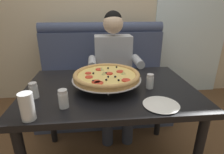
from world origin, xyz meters
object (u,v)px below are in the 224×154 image
shaker_pepper_flakes (63,100)px  plate_near_left (161,104)px  shaker_parmesan (34,91)px  booth_bench (104,83)px  pizza (107,76)px  dining_table (110,98)px  diner_main (114,66)px  drinking_glass (27,108)px  shaker_oregano (150,82)px

shaker_pepper_flakes → plate_near_left: shaker_pepper_flakes is taller
shaker_pepper_flakes → shaker_parmesan: size_ratio=1.09×
booth_bench → pizza: bearing=-91.3°
dining_table → shaker_pepper_flakes: (-0.29, -0.26, 0.14)m
diner_main → shaker_pepper_flakes: bearing=-113.8°
shaker_parmesan → booth_bench: bearing=63.8°
shaker_parmesan → drinking_glass: bearing=-79.9°
pizza → shaker_parmesan: size_ratio=4.85×
pizza → plate_near_left: size_ratio=2.28×
shaker_pepper_flakes → diner_main: bearing=66.2°
pizza → drinking_glass: size_ratio=3.33×
dining_table → plate_near_left: 0.43m
pizza → shaker_pepper_flakes: (-0.27, -0.26, -0.04)m
pizza → drinking_glass: 0.57m
booth_bench → diner_main: diner_main is taller
dining_table → diner_main: size_ratio=0.97×
pizza → shaker_oregano: size_ratio=4.66×
pizza → shaker_pepper_flakes: pizza is taller
booth_bench → shaker_pepper_flakes: bearing=-104.1°
shaker_pepper_flakes → drinking_glass: 0.20m
drinking_glass → pizza: bearing=40.1°
dining_table → shaker_oregano: bearing=-10.2°
diner_main → shaker_oregano: (0.19, -0.68, 0.09)m
booth_bench → shaker_parmesan: (-0.50, -1.02, 0.40)m
shaker_oregano → shaker_pepper_flakes: shaker_pepper_flakes is taller
shaker_parmesan → drinking_glass: 0.25m
diner_main → drinking_glass: bearing=-119.2°
booth_bench → shaker_oregano: booth_bench is taller
shaker_pepper_flakes → shaker_oregano: bearing=20.2°
shaker_oregano → shaker_pepper_flakes: (-0.58, -0.21, 0.00)m
pizza → shaker_pepper_flakes: 0.38m
booth_bench → shaker_pepper_flakes: booth_bench is taller
shaker_pepper_flakes → drinking_glass: size_ratio=0.75×
shaker_parmesan → shaker_oregano: bearing=5.0°
dining_table → shaker_parmesan: bearing=-166.4°
diner_main → pizza: size_ratio=2.55×
shaker_pepper_flakes → shaker_parmesan: shaker_pepper_flakes is taller
dining_table → drinking_glass: drinking_glass is taller
booth_bench → plate_near_left: 1.28m
plate_near_left → drinking_glass: size_ratio=1.46×
pizza → shaker_oregano: (0.31, -0.05, -0.04)m
booth_bench → shaker_oregano: (0.29, -0.95, 0.40)m
plate_near_left → shaker_parmesan: bearing=167.1°
dining_table → shaker_parmesan: 0.53m
shaker_oregano → shaker_pepper_flakes: size_ratio=0.95×
booth_bench → dining_table: bearing=-90.0°
plate_near_left → dining_table: bearing=133.4°
shaker_pepper_flakes → shaker_parmesan: bearing=145.4°
booth_bench → drinking_glass: bearing=-109.8°
booth_bench → dining_table: 0.93m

